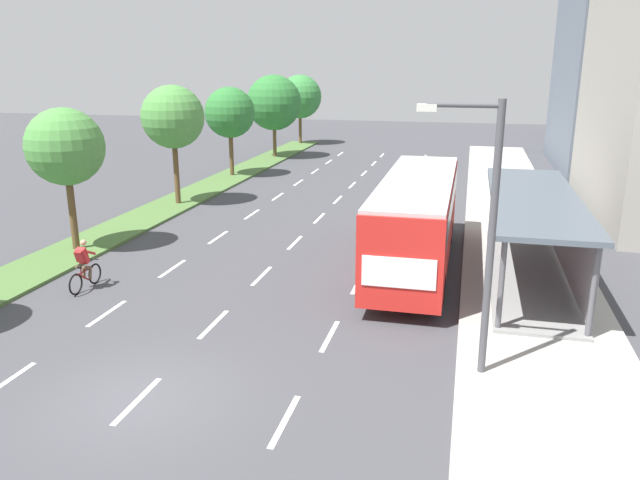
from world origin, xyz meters
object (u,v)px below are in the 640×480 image
object	(u,v)px
median_tree_second	(65,147)
median_tree_fourth	(230,113)
bus_shelter	(540,228)
cyclist	(84,267)
streetlight	(485,222)
median_tree_farthest	(300,97)
median_tree_third	(173,117)
bus	(417,213)
median_tree_fifth	(274,103)

from	to	relation	value
median_tree_second	median_tree_fourth	distance (m)	17.47
bus_shelter	cyclist	xyz separation A→B (m)	(-14.88, -4.57, -1.08)
bus_shelter	streetlight	xyz separation A→B (m)	(-2.11, -7.71, 2.02)
bus_shelter	median_tree_farthest	xyz separation A→B (m)	(-17.95, 34.15, 2.45)
median_tree_third	streetlight	xyz separation A→B (m)	(15.47, -15.65, -0.76)
median_tree_farthest	median_tree_fourth	bearing A→B (deg)	-89.85
bus_shelter	streetlight	bearing A→B (deg)	-105.31
median_tree_second	median_tree_fourth	xyz separation A→B (m)	(-0.08, 17.47, -0.01)
median_tree_farthest	streetlight	world-z (taller)	streetlight
bus	median_tree_second	distance (m)	13.77
bus	median_tree_fifth	distance (m)	28.44
bus	median_tree_farthest	world-z (taller)	median_tree_farthest
median_tree_fifth	median_tree_farthest	distance (m)	8.74
bus	streetlight	distance (m)	8.61
median_tree_farthest	bus	bearing A→B (deg)	-67.93
median_tree_second	median_tree_farthest	bearing A→B (deg)	90.21
cyclist	median_tree_fourth	distance (m)	21.74
bus_shelter	median_tree_fourth	xyz separation A→B (m)	(-17.91, 16.68, 2.34)
median_tree_third	bus	bearing A→B (deg)	-29.50
median_tree_second	median_tree_fifth	size ratio (longest dim) A/B	0.89
streetlight	bus	bearing A→B (deg)	104.94
cyclist	median_tree_third	size ratio (longest dim) A/B	0.29
median_tree_third	median_tree_fifth	bearing A→B (deg)	90.30
cyclist	median_tree_fourth	size ratio (longest dim) A/B	0.32
cyclist	median_tree_second	xyz separation A→B (m)	(-2.94, 3.78, 3.43)
median_tree_third	median_tree_fifth	xyz separation A→B (m)	(-0.09, 17.47, -0.32)
median_tree_second	cyclist	bearing A→B (deg)	-52.12
bus	streetlight	size ratio (longest dim) A/B	1.74
bus_shelter	bus	size ratio (longest dim) A/B	0.99
median_tree_third	median_tree_second	bearing A→B (deg)	-91.61
streetlight	median_tree_farthest	bearing A→B (deg)	110.73
bus_shelter	median_tree_farthest	size ratio (longest dim) A/B	1.81
cyclist	median_tree_third	xyz separation A→B (m)	(-2.70, 12.52, 3.86)
bus	median_tree_third	world-z (taller)	median_tree_third
bus	median_tree_farthest	xyz separation A→B (m)	(-13.68, 33.73, 2.25)
cyclist	median_tree_fifth	distance (m)	30.32
cyclist	median_tree_second	bearing A→B (deg)	127.88
bus_shelter	median_tree_third	size ratio (longest dim) A/B	1.81
median_tree_fourth	bus_shelter	bearing A→B (deg)	-42.97
bus	median_tree_third	xyz separation A→B (m)	(-13.30, 7.52, 2.58)
bus_shelter	median_tree_fourth	world-z (taller)	median_tree_fourth
cyclist	median_tree_third	world-z (taller)	median_tree_third
median_tree_fifth	median_tree_third	bearing A→B (deg)	-89.70
median_tree_fifth	streetlight	xyz separation A→B (m)	(15.56, -33.12, -0.43)
median_tree_second	median_tree_farthest	size ratio (longest dim) A/B	0.91
cyclist	bus	bearing A→B (deg)	25.22
median_tree_fifth	bus_shelter	bearing A→B (deg)	-55.19
bus_shelter	median_tree_third	world-z (taller)	median_tree_third
cyclist	streetlight	bearing A→B (deg)	-13.80
median_tree_fourth	median_tree_farthest	xyz separation A→B (m)	(-0.05, 17.47, 0.11)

